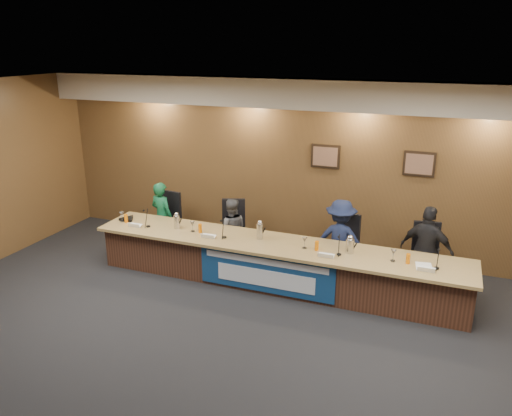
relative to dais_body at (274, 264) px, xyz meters
The scene contains 40 objects.
floor 2.43m from the dais_body, 90.00° to the right, with size 10.00×10.00×0.00m, color black.
ceiling 3.73m from the dais_body, 90.00° to the right, with size 10.00×8.00×0.04m, color silver.
wall_back 2.03m from the dais_body, 90.00° to the left, with size 10.00×0.04×3.20m, color brown.
soffit 2.93m from the dais_body, 90.00° to the left, with size 10.00×0.50×0.50m, color beige.
dais_body is the anchor object (origin of this frame).
dais_top 0.38m from the dais_body, 90.00° to the right, with size 6.10×0.95×0.05m, color #997A47.
banner 0.42m from the dais_body, 90.00° to the right, with size 2.20×0.02×0.65m, color navy.
banner_text_upper 0.49m from the dais_body, 90.00° to the right, with size 2.00×0.01×0.10m, color silver.
banner_text_lower 0.43m from the dais_body, 90.00° to the right, with size 1.60×0.01×0.28m, color silver.
wall_photo_left 2.21m from the dais_body, 75.71° to the left, with size 0.52×0.04×0.42m, color black.
wall_photo_right 2.95m from the dais_body, 38.13° to the left, with size 0.52×0.04×0.42m, color black.
panelist_a 2.55m from the dais_body, 166.08° to the left, with size 0.48×0.32×1.33m, color #105430.
panelist_b 1.22m from the dais_body, 149.56° to the left, with size 0.57×0.44×1.17m, color #4E4E53.
panelist_c 1.16m from the dais_body, 33.09° to the left, with size 0.89×0.51×1.38m, color #131B3A.
panelist_d 2.40m from the dais_body, 14.86° to the left, with size 0.84×0.35×1.43m, color black.
office_chair_a 2.56m from the dais_body, 163.91° to the left, with size 0.48×0.48×0.08m, color black.
office_chair_b 1.26m from the dais_body, 145.61° to the left, with size 0.48×0.48×0.08m, color black.
office_chair_c 1.18m from the dais_body, 37.19° to the left, with size 0.48×0.48×0.08m, color black.
office_chair_d 2.40m from the dais_body, 17.17° to the left, with size 0.48×0.48×0.08m, color black.
nameplate_a 2.53m from the dais_body, behind, with size 0.24×0.06×0.09m, color white.
microphone_a 2.30m from the dais_body, behind, with size 0.07×0.07×0.02m, color black.
juice_glass_a 2.79m from the dais_body, behind, with size 0.06×0.06×0.15m, color orange.
water_glass_a 2.88m from the dais_body, behind, with size 0.08×0.08×0.18m, color silver.
nameplate_b 1.18m from the dais_body, 165.87° to the right, with size 0.24×0.06×0.09m, color white.
microphone_b 0.93m from the dais_body, behind, with size 0.07×0.07×0.02m, color black.
juice_glass_b 1.38m from the dais_body, behind, with size 0.06×0.06×0.15m, color orange.
water_glass_b 1.52m from the dais_body, behind, with size 0.08×0.08×0.18m, color silver.
nameplate_c 1.07m from the dais_body, 19.90° to the right, with size 0.24×0.06×0.09m, color white.
microphone_c 1.16m from the dais_body, ahead, with size 0.07×0.07×0.02m, color black.
juice_glass_c 0.86m from the dais_body, ahead, with size 0.06×0.06×0.15m, color orange.
water_glass_c 0.72m from the dais_body, ahead, with size 0.08×0.08×0.18m, color silver.
nameplate_d 2.39m from the dais_body, ahead, with size 0.24×0.06×0.09m, color white.
microphone_d 2.50m from the dais_body, ahead, with size 0.07×0.07×0.02m, color black.
juice_glass_d 2.12m from the dais_body, ahead, with size 0.06×0.06×0.15m, color orange.
water_glass_d 1.92m from the dais_body, ahead, with size 0.08×0.08×0.18m, color silver.
carafe_left 1.83m from the dais_body, behind, with size 0.11×0.11×0.23m, color silver.
carafe_mid 0.59m from the dais_body, behind, with size 0.11×0.11×0.26m, color silver.
carafe_right 1.31m from the dais_body, ahead, with size 0.13×0.13×0.22m, color silver.
speakerphone 2.82m from the dais_body, behind, with size 0.32×0.32×0.05m, color black.
paper_stack 2.33m from the dais_body, ahead, with size 0.22×0.30×0.01m, color white.
Camera 1 is at (2.40, -4.60, 3.79)m, focal length 35.00 mm.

